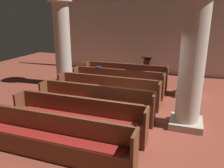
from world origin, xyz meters
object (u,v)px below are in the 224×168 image
at_px(pew_row_0, 125,75).
at_px(pillar_aisle_side, 193,44).
at_px(pillar_aisle_rear, 193,56).
at_px(pew_row_5, 54,137).
at_px(pew_row_2, 108,90).
at_px(pew_row_3, 95,101).
at_px(pew_row_4, 78,116).
at_px(pillar_far_side, 62,40).
at_px(pew_row_1, 117,81).
at_px(lectern, 147,70).
at_px(hymn_book, 98,67).

distance_m(pew_row_0, pillar_aisle_side, 2.93).
bearing_deg(pillar_aisle_rear, pew_row_5, -137.01).
height_order(pew_row_2, pew_row_3, same).
xyz_separation_m(pew_row_4, pillar_far_side, (-2.50, 3.58, 1.41)).
relative_size(pillar_aisle_side, pillar_far_side, 1.00).
bearing_deg(pew_row_2, pew_row_4, -90.00).
bearing_deg(pillar_aisle_side, pew_row_0, 171.77).
bearing_deg(pew_row_1, pillar_far_side, 170.69).
xyz_separation_m(pillar_aisle_side, lectern, (-1.88, 1.60, -1.45)).
distance_m(pew_row_3, pillar_aisle_rear, 2.92).
bearing_deg(pew_row_0, pew_row_5, -90.00).
relative_size(pew_row_0, pillar_aisle_side, 0.95).
distance_m(pew_row_2, pew_row_4, 2.11).
height_order(pew_row_4, pillar_aisle_side, pillar_aisle_side).
distance_m(pew_row_2, pew_row_5, 3.17).
xyz_separation_m(pillar_aisle_side, pillar_aisle_rear, (0.00, -2.54, 0.00)).
relative_size(pillar_far_side, hymn_book, 17.96).
relative_size(pew_row_2, pillar_far_side, 0.95).
bearing_deg(hymn_book, pew_row_3, -69.78).
height_order(pew_row_4, pew_row_5, same).
bearing_deg(pew_row_0, pew_row_3, -90.00).
relative_size(pew_row_2, pillar_aisle_rear, 0.95).
distance_m(pew_row_2, pillar_far_side, 3.22).
distance_m(lectern, hymn_book, 2.63).
distance_m(pew_row_1, lectern, 2.38).
xyz_separation_m(pillar_aisle_rear, hymn_book, (-3.39, 2.04, -0.97)).
xyz_separation_m(pew_row_1, pew_row_4, (0.00, -3.17, 0.00)).
xyz_separation_m(pew_row_0, pew_row_4, (0.00, -4.22, 0.00)).
bearing_deg(hymn_book, pillar_aisle_rear, -31.02).
bearing_deg(lectern, pillar_far_side, -149.28).
distance_m(pew_row_0, pew_row_2, 2.11).
distance_m(pillar_far_side, pillar_aisle_rear, 5.52).
bearing_deg(pillar_aisle_rear, pew_row_2, 162.67).
distance_m(pew_row_1, pew_row_4, 3.17).
distance_m(pew_row_4, pew_row_5, 1.06).
distance_m(pew_row_3, lectern, 4.45).
bearing_deg(pew_row_4, hymn_book, 104.17).
bearing_deg(pew_row_5, pillar_aisle_rear, 42.99).
height_order(pew_row_0, pew_row_3, same).
height_order(pew_row_0, pillar_far_side, pillar_far_side).
relative_size(pillar_aisle_rear, lectern, 3.38).
height_order(pew_row_3, pew_row_5, same).
bearing_deg(pew_row_0, pillar_aisle_rear, -48.78).
relative_size(pew_row_0, pew_row_5, 1.00).
height_order(pillar_aisle_side, pillar_aisle_rear, same).
bearing_deg(pew_row_2, pillar_aisle_side, 34.40).
relative_size(pew_row_2, pillar_aisle_side, 0.95).
bearing_deg(pew_row_1, pew_row_3, -90.00).
distance_m(pew_row_3, pew_row_5, 2.11).
relative_size(pew_row_1, pew_row_5, 1.00).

